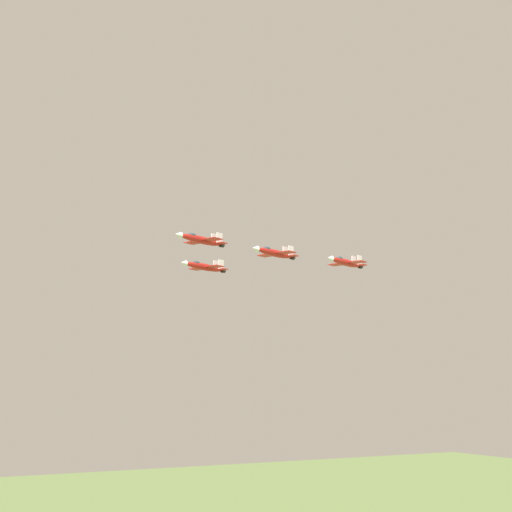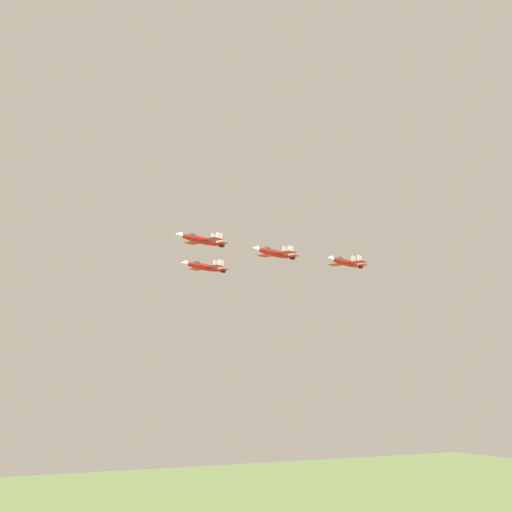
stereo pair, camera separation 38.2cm
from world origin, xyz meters
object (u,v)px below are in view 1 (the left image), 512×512
at_px(jet_left_wingman, 275,253).
at_px(jet_left_outer, 346,262).
at_px(jet_right_wingman, 204,267).
at_px(jet_lead, 201,240).

distance_m(jet_left_wingman, jet_left_outer, 17.18).
distance_m(jet_right_wingman, jet_left_outer, 35.70).
relative_size(jet_right_wingman, jet_left_outer, 1.06).
relative_size(jet_lead, jet_right_wingman, 1.00).
distance_m(jet_lead, jet_left_wingman, 17.27).
xyz_separation_m(jet_left_wingman, jet_right_wingman, (-8.60, 20.41, -0.86)).
bearing_deg(jet_left_wingman, jet_left_outer, 140.09).
relative_size(jet_lead, jet_left_wingman, 1.02).
xyz_separation_m(jet_lead, jet_right_wingman, (7.71, 15.27, -3.28)).
height_order(jet_lead, jet_right_wingman, jet_lead).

